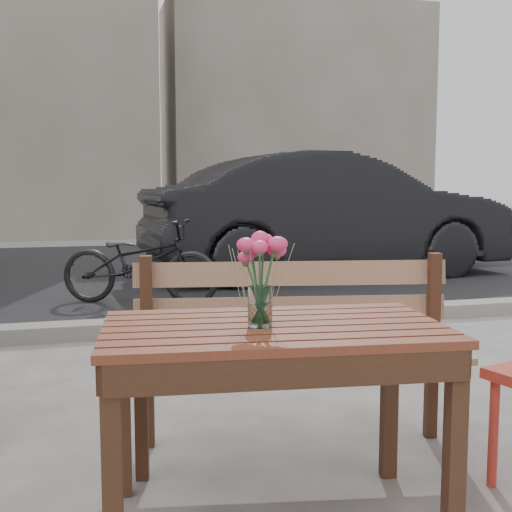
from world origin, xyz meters
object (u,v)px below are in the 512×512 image
(parked_car, at_px, (329,215))
(main_table, at_px, (274,358))
(bicycle, at_px, (140,262))
(main_vase, at_px, (260,267))

(parked_car, bearing_deg, main_table, 152.33)
(main_table, height_order, parked_car, parked_car)
(bicycle, bearing_deg, main_vase, -155.17)
(main_table, bearing_deg, main_vase, -155.09)
(parked_car, bearing_deg, bicycle, 115.44)
(main_table, bearing_deg, parked_car, 73.09)
(parked_car, height_order, bicycle, parked_car)
(main_vase, bearing_deg, parked_car, 66.20)
(main_vase, height_order, bicycle, main_vase)
(main_vase, xyz_separation_m, parked_car, (2.58, 5.86, -0.11))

